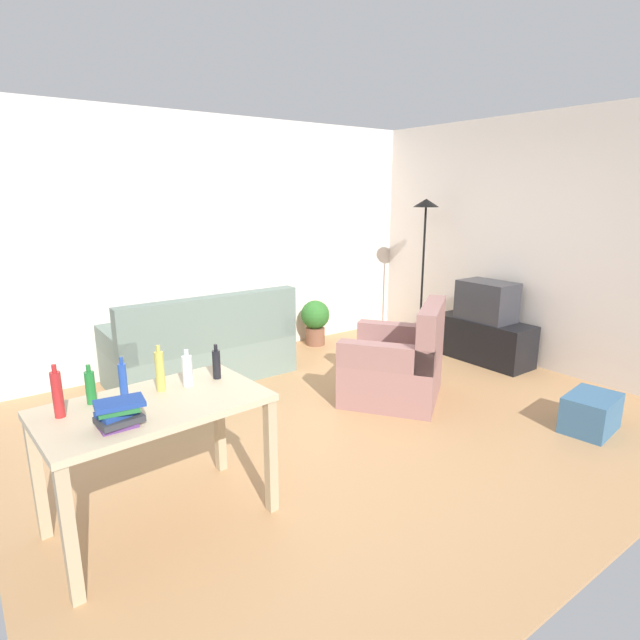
{
  "coord_description": "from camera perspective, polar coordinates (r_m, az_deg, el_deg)",
  "views": [
    {
      "loc": [
        -2.57,
        -3.12,
        1.89
      ],
      "look_at": [
        0.1,
        0.5,
        0.75
      ],
      "focal_mm": 28.43,
      "sensor_mm": 36.0,
      "label": 1
    }
  ],
  "objects": [
    {
      "name": "bottle_clear",
      "position": [
        3.13,
        -14.71,
        -5.49
      ],
      "size": [
        0.06,
        0.06,
        0.22
      ],
      "color": "silver",
      "rests_on": "desk"
    },
    {
      "name": "bottle_blue",
      "position": [
        3.06,
        -21.29,
        -6.34
      ],
      "size": [
        0.04,
        0.04,
        0.24
      ],
      "color": "#2347A3",
      "rests_on": "desk"
    },
    {
      "name": "armchair",
      "position": [
        4.8,
        8.84,
        -5.02
      ],
      "size": [
        1.22,
        1.21,
        0.92
      ],
      "rotation": [
        0.0,
        0.0,
        3.76
      ],
      "color": "#996B66",
      "rests_on": "ground_plane"
    },
    {
      "name": "potted_plant",
      "position": [
        6.39,
        -0.54,
        0.08
      ],
      "size": [
        0.36,
        0.36,
        0.57
      ],
      "color": "brown",
      "rests_on": "ground_plane"
    },
    {
      "name": "tv_stand",
      "position": [
        6.11,
        17.94,
        -2.17
      ],
      "size": [
        0.44,
        1.1,
        0.48
      ],
      "rotation": [
        0.0,
        0.0,
        1.57
      ],
      "color": "black",
      "rests_on": "ground_plane"
    },
    {
      "name": "storage_box",
      "position": [
        4.72,
        28.18,
        -9.19
      ],
      "size": [
        0.52,
        0.4,
        0.3
      ],
      "primitive_type": "cube",
      "rotation": [
        0.0,
        0.0,
        0.14
      ],
      "color": "#386084",
      "rests_on": "ground_plane"
    },
    {
      "name": "book_stack",
      "position": [
        2.73,
        -21.75,
        -9.77
      ],
      "size": [
        0.25,
        0.19,
        0.13
      ],
      "color": "#593372",
      "rests_on": "desk"
    },
    {
      "name": "wall_right",
      "position": [
        6.06,
        22.62,
        8.03
      ],
      "size": [
        0.1,
        4.4,
        2.7
      ],
      "primitive_type": "cube",
      "color": "beige",
      "rests_on": "ground_plane"
    },
    {
      "name": "desk",
      "position": [
        3.02,
        -18.06,
        -10.7
      ],
      "size": [
        1.24,
        0.78,
        0.76
      ],
      "rotation": [
        0.0,
        0.0,
        0.07
      ],
      "color": "#C6B28E",
      "rests_on": "ground_plane"
    },
    {
      "name": "couch",
      "position": [
        5.34,
        -13.05,
        -3.39
      ],
      "size": [
        1.83,
        0.84,
        0.92
      ],
      "rotation": [
        0.0,
        0.0,
        3.14
      ],
      "color": "slate",
      "rests_on": "ground_plane"
    },
    {
      "name": "bottle_red",
      "position": [
        2.94,
        -27.45,
        -7.39
      ],
      "size": [
        0.05,
        0.05,
        0.28
      ],
      "color": "#AD2323",
      "rests_on": "desk"
    },
    {
      "name": "bottle_green",
      "position": [
        3.06,
        -24.43,
        -6.87
      ],
      "size": [
        0.05,
        0.05,
        0.22
      ],
      "color": "#1E722D",
      "rests_on": "desk"
    },
    {
      "name": "wall_rear",
      "position": [
        5.93,
        -10.72,
        8.75
      ],
      "size": [
        5.2,
        0.1,
        2.7
      ],
      "primitive_type": "cube",
      "color": "silver",
      "rests_on": "ground_plane"
    },
    {
      "name": "bottle_squat",
      "position": [
        3.09,
        -17.58,
        -5.47
      ],
      "size": [
        0.05,
        0.05,
        0.28
      ],
      "color": "#BCB24C",
      "rests_on": "desk"
    },
    {
      "name": "torchiere_lamp",
      "position": [
        6.5,
        11.71,
        9.73
      ],
      "size": [
        0.32,
        0.32,
        1.81
      ],
      "color": "black",
      "rests_on": "ground_plane"
    },
    {
      "name": "ground_plane",
      "position": [
        4.46,
        2.83,
        -10.98
      ],
      "size": [
        5.2,
        4.4,
        0.02
      ],
      "primitive_type": "cube",
      "color": "tan"
    },
    {
      "name": "bottle_dark",
      "position": [
        3.21,
        -11.57,
        -4.85
      ],
      "size": [
        0.05,
        0.05,
        0.22
      ],
      "color": "black",
      "rests_on": "desk"
    },
    {
      "name": "tv",
      "position": [
        6.0,
        18.29,
        2.06
      ],
      "size": [
        0.41,
        0.6,
        0.44
      ],
      "rotation": [
        0.0,
        0.0,
        1.57
      ],
      "color": "#2D2D33",
      "rests_on": "tv_stand"
    }
  ]
}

